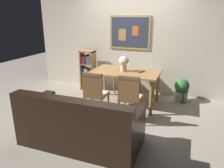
% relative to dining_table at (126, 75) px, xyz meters
% --- Properties ---
extents(ground_plane, '(12.00, 12.00, 0.00)m').
position_rel_dining_table_xyz_m(ground_plane, '(-0.14, -0.41, -0.65)').
color(ground_plane, gray).
extents(wall_back_with_painting, '(5.20, 0.14, 2.60)m').
position_rel_dining_table_xyz_m(wall_back_with_painting, '(-0.15, 0.96, 0.65)').
color(wall_back_with_painting, beige).
rests_on(wall_back_with_painting, ground_plane).
extents(dining_table, '(1.44, 0.91, 0.75)m').
position_rel_dining_table_xyz_m(dining_table, '(0.00, 0.00, 0.00)').
color(dining_table, '#9E7042').
rests_on(dining_table, ground_plane).
extents(dining_chair_far_left, '(0.40, 0.41, 0.91)m').
position_rel_dining_table_xyz_m(dining_chair_far_left, '(-0.31, 0.85, -0.12)').
color(dining_chair_far_left, '#9E7042').
rests_on(dining_chair_far_left, ground_plane).
extents(dining_chair_near_left, '(0.40, 0.41, 0.91)m').
position_rel_dining_table_xyz_m(dining_chair_near_left, '(-0.33, -0.85, -0.12)').
color(dining_chair_near_left, '#9E7042').
rests_on(dining_chair_near_left, ground_plane).
extents(dining_chair_near_right, '(0.40, 0.41, 0.91)m').
position_rel_dining_table_xyz_m(dining_chair_near_right, '(0.33, -0.81, -0.12)').
color(dining_chair_near_right, '#9E7042').
rests_on(dining_chair_near_right, ground_plane).
extents(dining_chair_far_right, '(0.40, 0.41, 0.91)m').
position_rel_dining_table_xyz_m(dining_chair_far_right, '(0.36, 0.84, -0.12)').
color(dining_chair_far_right, '#9E7042').
rests_on(dining_chair_far_right, ground_plane).
extents(leather_couch, '(1.80, 0.84, 0.84)m').
position_rel_dining_table_xyz_m(leather_couch, '(-0.17, -1.77, -0.34)').
color(leather_couch, black).
rests_on(leather_couch, ground_plane).
extents(bookshelf, '(0.36, 0.28, 1.03)m').
position_rel_dining_table_xyz_m(bookshelf, '(-1.24, 0.64, -0.16)').
color(bookshelf, '#9E7042').
rests_on(bookshelf, ground_plane).
extents(potted_ivy, '(0.33, 0.33, 0.56)m').
position_rel_dining_table_xyz_m(potted_ivy, '(1.16, 0.60, -0.37)').
color(potted_ivy, '#B2ADA3').
rests_on(potted_ivy, ground_plane).
extents(flower_vase, '(0.21, 0.20, 0.32)m').
position_rel_dining_table_xyz_m(flower_vase, '(-0.04, -0.02, 0.29)').
color(flower_vase, beige).
rests_on(flower_vase, dining_table).
extents(tv_remote, '(0.12, 0.16, 0.02)m').
position_rel_dining_table_xyz_m(tv_remote, '(0.34, 0.02, 0.11)').
color(tv_remote, black).
rests_on(tv_remote, dining_table).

